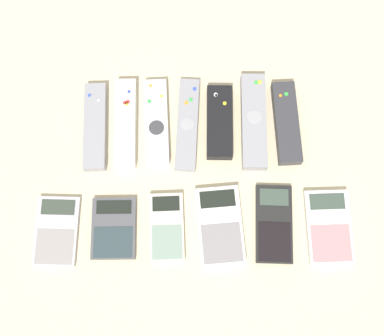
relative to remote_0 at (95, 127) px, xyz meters
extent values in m
plane|color=beige|center=(0.20, -0.12, -0.01)|extent=(3.00, 3.00, 0.00)
cube|color=gray|center=(0.00, 0.00, 0.00)|extent=(0.05, 0.19, 0.02)
cylinder|color=blue|center=(-0.01, 0.07, 0.01)|extent=(0.01, 0.01, 0.00)
cylinder|color=silver|center=(0.01, 0.05, 0.01)|extent=(0.01, 0.01, 0.00)
cube|color=white|center=(0.06, 0.01, 0.00)|extent=(0.04, 0.19, 0.03)
cylinder|color=red|center=(0.06, 0.05, 0.02)|extent=(0.01, 0.01, 0.00)
cylinder|color=red|center=(0.07, 0.05, 0.02)|extent=(0.01, 0.01, 0.00)
cylinder|color=blue|center=(0.07, 0.07, 0.02)|extent=(0.01, 0.01, 0.00)
cylinder|color=yellow|center=(0.07, 0.04, 0.02)|extent=(0.01, 0.01, 0.00)
cube|color=silver|center=(0.13, 0.01, 0.00)|extent=(0.05, 0.19, 0.02)
cylinder|color=#38383D|center=(0.13, -0.01, 0.01)|extent=(0.03, 0.03, 0.00)
cylinder|color=green|center=(0.11, 0.05, 0.01)|extent=(0.01, 0.01, 0.00)
cylinder|color=orange|center=(0.12, 0.09, 0.01)|extent=(0.01, 0.01, 0.00)
cylinder|color=yellow|center=(0.14, 0.06, 0.01)|extent=(0.01, 0.01, 0.00)
cube|color=gray|center=(0.19, 0.00, 0.00)|extent=(0.06, 0.20, 0.02)
cylinder|color=#99999E|center=(0.19, 0.00, 0.00)|extent=(0.03, 0.03, 0.00)
cylinder|color=blue|center=(0.21, 0.08, 0.01)|extent=(0.01, 0.01, 0.00)
cylinder|color=orange|center=(0.19, 0.05, 0.01)|extent=(0.01, 0.01, 0.00)
cylinder|color=green|center=(0.20, 0.06, 0.01)|extent=(0.01, 0.01, 0.00)
cube|color=black|center=(0.26, 0.00, 0.00)|extent=(0.06, 0.16, 0.02)
cylinder|color=yellow|center=(0.27, 0.04, 0.01)|extent=(0.01, 0.01, 0.00)
cylinder|color=silver|center=(0.25, 0.06, 0.01)|extent=(0.01, 0.01, 0.00)
cylinder|color=blue|center=(0.25, 0.06, 0.01)|extent=(0.01, 0.01, 0.00)
cube|color=gray|center=(0.33, 0.00, 0.00)|extent=(0.06, 0.21, 0.03)
cylinder|color=#99999E|center=(0.33, 0.01, 0.02)|extent=(0.03, 0.03, 0.00)
cylinder|color=yellow|center=(0.35, 0.09, 0.02)|extent=(0.01, 0.01, 0.00)
cylinder|color=green|center=(0.34, 0.09, 0.02)|extent=(0.01, 0.01, 0.00)
cube|color=#333338|center=(0.40, 0.00, 0.00)|extent=(0.05, 0.18, 0.03)
cylinder|color=green|center=(0.40, 0.06, 0.02)|extent=(0.01, 0.01, 0.00)
cylinder|color=orange|center=(0.39, 0.06, 0.02)|extent=(0.01, 0.01, 0.00)
cube|color=#B2B2B7|center=(-0.07, -0.22, -0.01)|extent=(0.09, 0.14, 0.01)
cube|color=#333D33|center=(-0.07, -0.17, 0.00)|extent=(0.07, 0.03, 0.00)
cube|color=gray|center=(-0.07, -0.25, 0.00)|extent=(0.08, 0.07, 0.00)
cube|color=#4C4C51|center=(0.04, -0.21, -0.01)|extent=(0.09, 0.12, 0.01)
cube|color=black|center=(0.04, -0.17, 0.00)|extent=(0.07, 0.03, 0.00)
cube|color=#2C3A40|center=(0.04, -0.24, 0.00)|extent=(0.08, 0.06, 0.00)
cube|color=beige|center=(0.15, -0.21, 0.00)|extent=(0.07, 0.14, 0.02)
cube|color=black|center=(0.15, -0.17, 0.00)|extent=(0.05, 0.03, 0.00)
cube|color=gray|center=(0.15, -0.24, 0.00)|extent=(0.06, 0.07, 0.00)
cube|color=silver|center=(0.25, -0.21, 0.00)|extent=(0.10, 0.16, 0.02)
cube|color=black|center=(0.25, -0.16, 0.01)|extent=(0.07, 0.04, 0.00)
cube|color=gray|center=(0.26, -0.25, 0.01)|extent=(0.08, 0.08, 0.00)
cube|color=black|center=(0.36, -0.21, -0.01)|extent=(0.08, 0.16, 0.01)
cube|color=#38473D|center=(0.37, -0.16, 0.00)|extent=(0.06, 0.04, 0.00)
cube|color=black|center=(0.36, -0.25, 0.00)|extent=(0.07, 0.08, 0.00)
cube|color=silver|center=(0.47, -0.22, 0.00)|extent=(0.09, 0.15, 0.02)
cube|color=#38473D|center=(0.47, -0.17, 0.00)|extent=(0.07, 0.03, 0.00)
cube|color=#AD7E83|center=(0.47, -0.25, 0.00)|extent=(0.08, 0.07, 0.00)
camera|label=1|loc=(0.20, -0.38, 1.06)|focal=50.00mm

